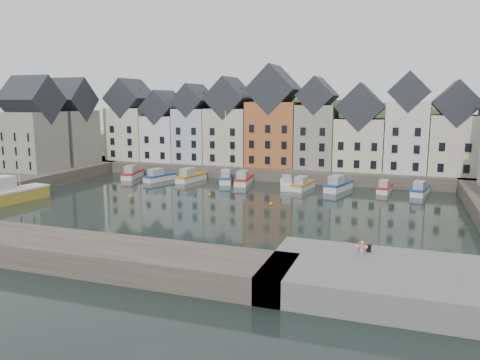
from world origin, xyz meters
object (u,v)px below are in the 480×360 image
at_px(boat_a, 132,174).
at_px(life_ring_post, 362,247).
at_px(boat_d, 226,178).
at_px(mooring_bollard, 369,248).
at_px(large_vessel, 5,194).

relative_size(boat_a, life_ring_post, 5.27).
relative_size(boat_a, boat_d, 0.57).
bearing_deg(boat_d, boat_a, 166.00).
relative_size(boat_a, mooring_bollard, 12.24).
relative_size(boat_d, large_vessel, 1.07).
height_order(boat_a, boat_d, boat_d).
bearing_deg(boat_d, large_vessel, -149.51).
xyz_separation_m(boat_a, life_ring_post, (42.56, -36.27, 2.11)).
distance_m(large_vessel, mooring_bollard, 48.78).
xyz_separation_m(boat_a, mooring_bollard, (42.96, -34.68, 1.56)).
bearing_deg(large_vessel, life_ring_post, -7.14).
bearing_deg(boat_a, large_vessel, -113.27).
xyz_separation_m(boat_a, boat_d, (17.22, 1.36, 0.03)).
distance_m(boat_a, boat_d, 17.27).
height_order(large_vessel, mooring_bollard, large_vessel).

